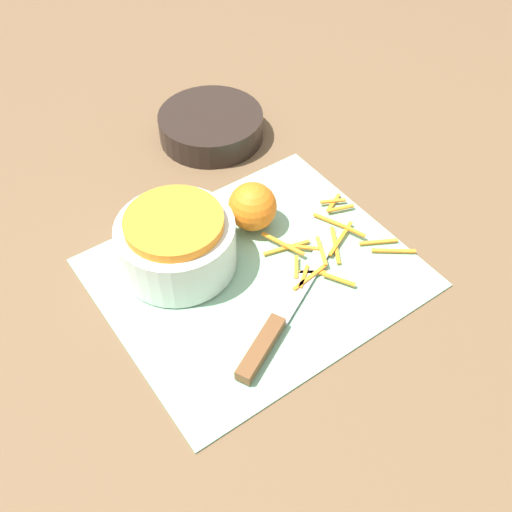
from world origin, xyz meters
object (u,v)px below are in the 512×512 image
Objects in this scene: knife at (272,331)px; orange_left at (252,207)px; bowl_speckled at (176,242)px; bowl_dark at (211,126)px.

orange_left reaches higher than knife.
bowl_dark is (0.19, 0.22, -0.02)m from bowl_speckled.
bowl_speckled is 0.69× the size of knife.
bowl_dark is 0.42m from knife.
knife is at bearing -78.60° from bowl_speckled.
bowl_dark is at bearing 48.73° from bowl_speckled.
bowl_speckled is at bearing -178.79° from orange_left.
bowl_dark reaches higher than knife.
bowl_speckled is at bearing 74.57° from knife.
bowl_speckled is 0.18m from knife.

